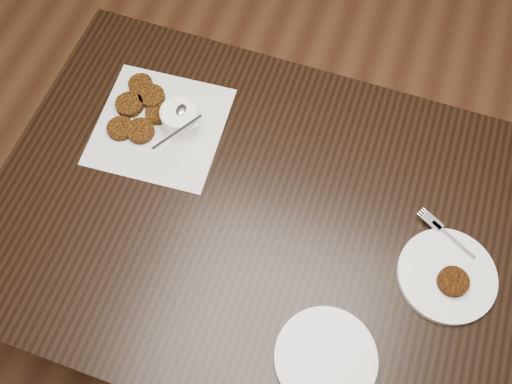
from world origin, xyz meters
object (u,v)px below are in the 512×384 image
at_px(table, 280,276).
at_px(napkin, 160,126).
at_px(plate_with_patty, 448,274).
at_px(sauce_ramekin, 179,111).
at_px(plate_empty, 326,358).

xyz_separation_m(table, napkin, (-0.36, 0.14, 0.38)).
bearing_deg(plate_with_patty, sauce_ramekin, 166.33).
xyz_separation_m(table, sauce_ramekin, (-0.31, 0.16, 0.44)).
xyz_separation_m(napkin, plate_empty, (0.51, -0.38, 0.01)).
distance_m(napkin, plate_with_patty, 0.72).
height_order(table, plate_empty, plate_empty).
xyz_separation_m(table, plate_empty, (0.16, -0.24, 0.38)).
bearing_deg(plate_with_patty, plate_empty, -128.34).
xyz_separation_m(plate_with_patty, plate_empty, (-0.19, -0.24, -0.01)).
distance_m(sauce_ramekin, plate_empty, 0.62).
height_order(table, sauce_ramekin, sauce_ramekin).
bearing_deg(sauce_ramekin, napkin, -159.98).
bearing_deg(plate_with_patty, napkin, 168.61).
distance_m(table, plate_with_patty, 0.52).
relative_size(table, plate_with_patty, 6.44).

